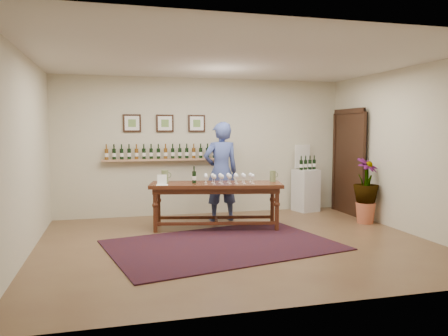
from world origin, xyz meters
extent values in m
plane|color=brown|center=(0.00, 0.00, 0.00)|extent=(6.00, 6.00, 0.00)
plane|color=beige|center=(0.00, 2.50, 1.40)|extent=(6.00, 0.00, 6.00)
plane|color=beige|center=(0.00, -2.50, 1.40)|extent=(6.00, 0.00, 6.00)
plane|color=beige|center=(-3.00, 0.00, 1.40)|extent=(0.00, 5.00, 5.00)
plane|color=beige|center=(3.00, 0.00, 1.40)|extent=(0.00, 5.00, 5.00)
plane|color=beige|center=(0.00, 0.00, 2.80)|extent=(6.00, 6.00, 0.00)
cube|color=tan|center=(-0.80, 2.41, 1.15)|extent=(2.50, 0.16, 0.04)
cube|color=black|center=(2.94, 1.70, 1.05)|extent=(0.10, 1.00, 2.10)
cube|color=black|center=(2.89, 1.70, 1.05)|extent=(0.04, 1.12, 2.22)
cube|color=black|center=(-1.45, 2.48, 1.88)|extent=(0.35, 0.03, 0.35)
cube|color=white|center=(-1.45, 2.46, 1.88)|extent=(0.28, 0.01, 0.28)
cube|color=#6F974B|center=(-1.45, 2.45, 1.88)|extent=(0.15, 0.00, 0.15)
cube|color=black|center=(-0.80, 2.48, 1.88)|extent=(0.35, 0.03, 0.35)
cube|color=white|center=(-0.80, 2.46, 1.88)|extent=(0.28, 0.01, 0.28)
cube|color=#6F974B|center=(-0.80, 2.45, 1.88)|extent=(0.15, 0.00, 0.15)
cube|color=black|center=(-0.15, 2.48, 1.88)|extent=(0.35, 0.03, 0.35)
cube|color=white|center=(-0.15, 2.46, 1.88)|extent=(0.28, 0.01, 0.28)
cube|color=#6F974B|center=(-0.15, 2.45, 1.88)|extent=(0.15, 0.00, 0.15)
cube|color=#4B160D|center=(-0.25, -0.09, 0.01)|extent=(3.70, 2.85, 0.02)
cube|color=#3F1D0F|center=(-0.08, 1.06, 0.78)|extent=(2.40, 1.19, 0.06)
cube|color=#3F1D0F|center=(-0.08, 1.06, 0.71)|extent=(2.25, 1.04, 0.10)
cylinder|color=#3F1D0F|center=(-1.15, 1.03, 0.38)|extent=(0.09, 0.09, 0.75)
cylinder|color=#3F1D0F|center=(0.89, 0.59, 0.38)|extent=(0.09, 0.09, 0.75)
cylinder|color=#3F1D0F|center=(-1.04, 1.54, 0.38)|extent=(0.09, 0.09, 0.75)
cylinder|color=#3F1D0F|center=(1.00, 1.10, 0.38)|extent=(0.09, 0.09, 0.75)
cube|color=#3F1D0F|center=(-0.13, 0.81, 0.15)|extent=(2.05, 0.49, 0.05)
cube|color=#3F1D0F|center=(-0.02, 1.32, 0.15)|extent=(2.05, 0.49, 0.05)
cube|color=#3F1D0F|center=(-0.08, 1.06, 0.15)|extent=(0.16, 0.52, 0.05)
cube|color=white|center=(-1.03, 1.02, 0.90)|extent=(0.22, 0.17, 0.18)
cube|color=silver|center=(2.18, 2.22, 0.45)|extent=(0.55, 0.55, 0.90)
cube|color=white|center=(2.16, 2.37, 1.18)|extent=(0.39, 0.12, 0.55)
cone|color=#BC5E3E|center=(2.75, 0.80, 0.19)|extent=(0.37, 0.37, 0.39)
imported|color=#173918|center=(2.75, 0.80, 0.72)|extent=(0.76, 0.76, 0.67)
imported|color=#3C4D8E|center=(0.17, 1.71, 0.95)|extent=(0.73, 0.51, 1.90)
camera|label=1|loc=(-1.84, -6.37, 1.75)|focal=35.00mm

